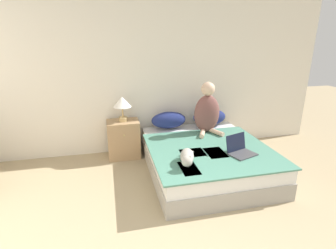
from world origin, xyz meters
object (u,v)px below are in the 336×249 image
Objects in this scene: person_sitting at (207,111)px; table_lamp at (122,103)px; nightstand at (124,139)px; cat_tabby at (187,157)px; laptop_open at (240,150)px; bed at (205,158)px; pillow_near at (169,120)px; pillow_far at (209,117)px.

person_sitting reaches higher than table_lamp.
person_sitting is 1.41m from nightstand.
laptop_open is at bearing 116.02° from cat_tabby.
bed is 2.40× the size of person_sitting.
bed is 0.75m from cat_tabby.
table_lamp reaches higher than cat_tabby.
bed is 3.14× the size of nightstand.
pillow_near is at bearing 0.86° from table_lamp.
table_lamp reaches higher than pillow_far.
laptop_open is (0.68, -1.20, -0.09)m from pillow_near.
pillow_far reaches higher than laptop_open.
table_lamp is at bearing -179.14° from pillow_near.
bed is at bearing -111.37° from person_sitting.
cat_tabby is (-0.44, -0.53, 0.31)m from bed.
bed is 3.34× the size of pillow_far.
cat_tabby is 1.24× the size of table_lamp.
pillow_far is (0.72, 0.00, 0.00)m from pillow_near.
nightstand is at bearing -178.94° from pillow_near.
bed is 0.94m from pillow_far.
cat_tabby reaches higher than nightstand.
bed is at bearing -65.58° from pillow_near.
person_sitting is 0.94m from laptop_open.
pillow_far is 1.20m from laptop_open.
bed is 0.76m from person_sitting.
pillow_near reaches higher than cat_tabby.
pillow_near is 1.32m from cat_tabby.
table_lamp reaches higher than bed.
pillow_near is 1.38m from laptop_open.
pillow_far is 0.42m from person_sitting.
pillow_far is (0.36, 0.79, 0.36)m from bed.
pillow_near is 1.44× the size of laptop_open.
laptop_open is 1.01× the size of table_lamp.
nightstand is (-1.47, -0.01, -0.27)m from pillow_far.
pillow_near is at bearing 1.06° from nightstand.
table_lamp is at bearing 121.17° from laptop_open.
cat_tabby is 1.23× the size of laptop_open.
laptop_open is at bearing -60.50° from pillow_near.
person_sitting is at bearing 79.72° from laptop_open.
person_sitting reaches higher than cat_tabby.
nightstand is at bearing 166.82° from person_sitting.
pillow_far is 0.94× the size of nightstand.
pillow_near is 0.72m from pillow_far.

